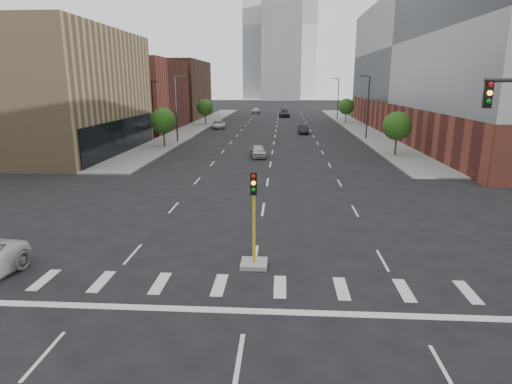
# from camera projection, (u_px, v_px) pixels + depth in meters

# --- Properties ---
(sidewalk_left_far) EXTENTS (5.00, 92.00, 0.15)m
(sidewalk_left_far) POSITION_uv_depth(u_px,v_px,m) (200.00, 125.00, 83.24)
(sidewalk_left_far) COLOR gray
(sidewalk_left_far) RESTS_ON ground
(sidewalk_right_far) EXTENTS (5.00, 92.00, 0.15)m
(sidewalk_right_far) POSITION_uv_depth(u_px,v_px,m) (355.00, 126.00, 81.43)
(sidewalk_right_far) COLOR gray
(sidewalk_right_far) RESTS_ON ground
(building_left_mid) EXTENTS (20.00, 24.00, 14.00)m
(building_left_mid) POSITION_uv_depth(u_px,v_px,m) (35.00, 92.00, 49.40)
(building_left_mid) COLOR #907851
(building_left_mid) RESTS_ON ground
(building_left_far_a) EXTENTS (20.00, 22.00, 12.00)m
(building_left_far_a) POSITION_uv_depth(u_px,v_px,m) (119.00, 95.00, 74.79)
(building_left_far_a) COLOR brown
(building_left_far_a) RESTS_ON ground
(building_left_far_b) EXTENTS (20.00, 24.00, 13.00)m
(building_left_far_b) POSITION_uv_depth(u_px,v_px,m) (160.00, 90.00, 99.80)
(building_left_far_b) COLOR brown
(building_left_far_b) RESTS_ON ground
(building_right_main) EXTENTS (24.00, 70.00, 22.00)m
(building_right_main) POSITION_uv_depth(u_px,v_px,m) (472.00, 63.00, 64.30)
(building_right_main) COLOR brown
(building_right_main) RESTS_ON ground
(tower_left) EXTENTS (22.00, 22.00, 70.00)m
(tower_left) POSITION_uv_depth(u_px,v_px,m) (266.00, 27.00, 215.28)
(tower_left) COLOR #B2B7BC
(tower_left) RESTS_ON ground
(tower_right) EXTENTS (20.00, 20.00, 80.00)m
(tower_right) POSITION_uv_depth(u_px,v_px,m) (299.00, 27.00, 251.61)
(tower_right) COLOR #B2B7BC
(tower_right) RESTS_ON ground
(tower_mid) EXTENTS (18.00, 18.00, 44.00)m
(tower_mid) POSITION_uv_depth(u_px,v_px,m) (281.00, 52.00, 198.69)
(tower_mid) COLOR slate
(tower_mid) RESTS_ON ground
(median_traffic_signal) EXTENTS (1.20, 1.20, 4.40)m
(median_traffic_signal) POSITION_uv_depth(u_px,v_px,m) (254.00, 246.00, 19.24)
(median_traffic_signal) COLOR #999993
(median_traffic_signal) RESTS_ON ground
(streetlight_right_a) EXTENTS (1.60, 0.22, 9.07)m
(streetlight_right_a) POSITION_uv_depth(u_px,v_px,m) (367.00, 105.00, 61.93)
(streetlight_right_a) COLOR #2D2D30
(streetlight_right_a) RESTS_ON ground
(streetlight_right_b) EXTENTS (1.60, 0.22, 9.07)m
(streetlight_right_b) POSITION_uv_depth(u_px,v_px,m) (338.00, 97.00, 95.76)
(streetlight_right_b) COLOR #2D2D30
(streetlight_right_b) RESTS_ON ground
(streetlight_left) EXTENTS (1.60, 0.22, 9.07)m
(streetlight_left) POSITION_uv_depth(u_px,v_px,m) (177.00, 106.00, 58.71)
(streetlight_left) COLOR #2D2D30
(streetlight_left) RESTS_ON ground
(tree_left_near) EXTENTS (3.20, 3.20, 4.85)m
(tree_left_near) POSITION_uv_depth(u_px,v_px,m) (163.00, 121.00, 54.32)
(tree_left_near) COLOR #382619
(tree_left_near) RESTS_ON ground
(tree_left_far) EXTENTS (3.20, 3.20, 4.85)m
(tree_left_far) POSITION_uv_depth(u_px,v_px,m) (205.00, 107.00, 83.32)
(tree_left_far) COLOR #382619
(tree_left_far) RESTS_ON ground
(tree_right_near) EXTENTS (3.20, 3.20, 4.85)m
(tree_right_near) POSITION_uv_depth(u_px,v_px,m) (397.00, 126.00, 47.79)
(tree_right_near) COLOR #382619
(tree_right_near) RESTS_ON ground
(tree_right_far) EXTENTS (3.20, 3.20, 4.85)m
(tree_right_far) POSITION_uv_depth(u_px,v_px,m) (346.00, 107.00, 86.46)
(tree_right_far) COLOR #382619
(tree_right_far) RESTS_ON ground
(car_near_left) EXTENTS (2.14, 4.18, 1.36)m
(car_near_left) POSITION_uv_depth(u_px,v_px,m) (258.00, 151.00, 47.74)
(car_near_left) COLOR #B0B0B5
(car_near_left) RESTS_ON ground
(car_mid_right) EXTENTS (1.63, 4.39, 1.44)m
(car_mid_right) POSITION_uv_depth(u_px,v_px,m) (303.00, 129.00, 69.84)
(car_mid_right) COLOR black
(car_mid_right) RESTS_ON ground
(car_far_left) EXTENTS (3.02, 5.34, 1.41)m
(car_far_left) POSITION_uv_depth(u_px,v_px,m) (219.00, 124.00, 77.96)
(car_far_left) COLOR silver
(car_far_left) RESTS_ON ground
(car_deep_right) EXTENTS (2.91, 6.12, 1.72)m
(car_deep_right) POSITION_uv_depth(u_px,v_px,m) (284.00, 113.00, 103.47)
(car_deep_right) COLOR black
(car_deep_right) RESTS_ON ground
(car_distant) EXTENTS (2.07, 4.71, 1.58)m
(car_distant) POSITION_uv_depth(u_px,v_px,m) (256.00, 110.00, 115.63)
(car_distant) COLOR silver
(car_distant) RESTS_ON ground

